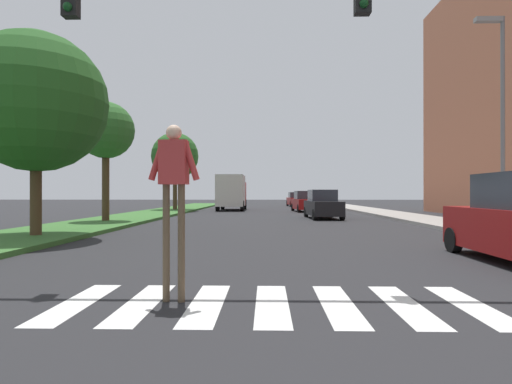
# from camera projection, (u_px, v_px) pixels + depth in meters

# --- Properties ---
(ground_plane) EXTENTS (140.00, 140.00, 0.00)m
(ground_plane) POSITION_uv_depth(u_px,v_px,m) (268.00, 217.00, 26.71)
(ground_plane) COLOR #262628
(crosswalk) EXTENTS (5.85, 2.20, 0.01)m
(crosswalk) POSITION_uv_depth(u_px,v_px,m) (272.00, 304.00, 5.69)
(crosswalk) COLOR silver
(crosswalk) RESTS_ON ground_plane
(median_strip) EXTENTS (3.90, 64.00, 0.15)m
(median_strip) POSITION_uv_depth(u_px,v_px,m) (133.00, 217.00, 24.92)
(median_strip) COLOR #386B2D
(median_strip) RESTS_ON ground_plane
(tree_mid) EXTENTS (4.60, 4.60, 6.69)m
(tree_mid) POSITION_uv_depth(u_px,v_px,m) (36.00, 103.00, 13.69)
(tree_mid) COLOR #4C3823
(tree_mid) RESTS_ON median_strip
(tree_far) EXTENTS (2.85, 2.85, 5.98)m
(tree_far) POSITION_uv_depth(u_px,v_px,m) (106.00, 131.00, 20.88)
(tree_far) COLOR #4C3823
(tree_far) RESTS_ON median_strip
(tree_distant) EXTENTS (3.98, 3.98, 6.53)m
(tree_distant) POSITION_uv_depth(u_px,v_px,m) (175.00, 156.00, 35.24)
(tree_distant) COLOR #4C3823
(tree_distant) RESTS_ON median_strip
(sidewalk_right) EXTENTS (3.00, 64.00, 0.15)m
(sidewalk_right) POSITION_uv_depth(u_px,v_px,m) (413.00, 218.00, 24.49)
(sidewalk_right) COLOR #9E9991
(sidewalk_right) RESTS_ON ground_plane
(traffic_light_gantry) EXTENTS (9.61, 0.30, 6.00)m
(traffic_light_gantry) POSITION_uv_depth(u_px,v_px,m) (71.00, 35.00, 7.47)
(traffic_light_gantry) COLOR gold
(traffic_light_gantry) RESTS_ON median_strip
(street_lamp_right) EXTENTS (1.02, 0.24, 7.50)m
(street_lamp_right) POSITION_uv_depth(u_px,v_px,m) (500.00, 105.00, 14.35)
(street_lamp_right) COLOR slate
(street_lamp_right) RESTS_ON sidewalk_right
(pedestrian_performer) EXTENTS (0.75, 0.27, 2.49)m
(pedestrian_performer) POSITION_uv_depth(u_px,v_px,m) (174.00, 184.00, 5.83)
(pedestrian_performer) COLOR brown
(pedestrian_performer) RESTS_ON ground_plane
(sedan_midblock) EXTENTS (1.96, 4.35, 1.73)m
(sedan_midblock) POSITION_uv_depth(u_px,v_px,m) (323.00, 205.00, 24.93)
(sedan_midblock) COLOR black
(sedan_midblock) RESTS_ON ground_plane
(sedan_distant) EXTENTS (2.13, 4.19, 1.71)m
(sedan_distant) POSITION_uv_depth(u_px,v_px,m) (305.00, 202.00, 34.21)
(sedan_distant) COLOR maroon
(sedan_distant) RESTS_ON ground_plane
(sedan_far_horizon) EXTENTS (2.12, 4.67, 1.64)m
(sedan_far_horizon) POSITION_uv_depth(u_px,v_px,m) (296.00, 200.00, 48.05)
(sedan_far_horizon) COLOR maroon
(sedan_far_horizon) RESTS_ON ground_plane
(truck_box_delivery) EXTENTS (2.40, 6.20, 3.10)m
(truck_box_delivery) POSITION_uv_depth(u_px,v_px,m) (232.00, 192.00, 37.19)
(truck_box_delivery) COLOR maroon
(truck_box_delivery) RESTS_ON ground_plane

